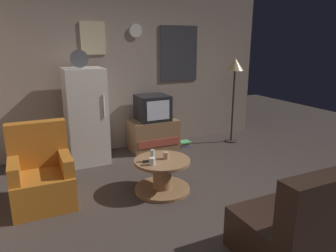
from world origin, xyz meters
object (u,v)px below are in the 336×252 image
Objects in this scene: wine_glass at (153,155)px; remote_control at (149,161)px; mug_ceramic_white at (152,161)px; armchair at (42,176)px; fridge at (86,116)px; book_stack at (184,144)px; couch at (331,218)px; mug_ceramic_tan at (166,155)px; crt_tv at (153,108)px; coffee_table at (162,175)px; standing_lamp at (235,71)px; tv_stand at (153,134)px.

wine_glass reaches higher than remote_control.
mug_ceramic_white is 0.09× the size of armchair.
fridge reaches higher than book_stack.
couch reaches higher than wine_glass.
mug_ceramic_tan is 1.52m from armchair.
wine_glass is 1.34m from armchair.
armchair is at bearing 138.67° from couch.
armchair is at bearing -123.97° from fridge.
fridge is 1.89m from book_stack.
coffee_table is at bearing -108.42° from crt_tv.
mug_ceramic_white is at bearing -72.97° from fridge.
wine_glass is at bearing -179.97° from mug_ceramic_tan.
remote_control is (-0.18, -0.00, 0.22)m from coffee_table.
coffee_table is 0.75× the size of armchair.
remote_control is (-0.05, -0.01, -0.06)m from wine_glass.
couch reaches higher than mug_ceramic_tan.
standing_lamp is 3.77m from armchair.
couch is at bearing -41.33° from armchair.
fridge is 1.66m from mug_ceramic_white.
standing_lamp is 0.94× the size of couch.
mug_ceramic_tan is at bearing -106.54° from crt_tv.
couch is at bearing -51.97° from remote_control.
coffee_table is 1.47m from armchair.
crt_tv is 1.70m from wine_glass.
fridge reaches higher than remote_control.
wine_glass is 2.05m from couch.
couch is at bearing -83.16° from tv_stand.
tv_stand is 0.63m from book_stack.
fridge is 19.67× the size of mug_ceramic_white.
crt_tv is (-0.01, -0.00, 0.49)m from tv_stand.
fridge is 2.11× the size of tv_stand.
crt_tv is at bearing 96.95° from couch.
mug_ceramic_white is at bearing -19.01° from armchair.
crt_tv is at bearing 67.21° from mug_ceramic_white.
mug_ceramic_white is 1.98m from couch.
mug_ceramic_tan is at bearing -63.73° from fridge.
crt_tv is at bearing 168.15° from book_stack.
tv_stand is at bearing 73.24° from mug_ceramic_tan.
tv_stand is 1.17× the size of coffee_table.
standing_lamp is at bearing 69.47° from couch.
wine_glass reaches higher than tv_stand.
tv_stand is at bearing 71.38° from coffee_table.
crt_tv is 6.00× the size of mug_ceramic_tan.
wine_glass reaches higher than mug_ceramic_white.
coffee_table is 1.82m from book_stack.
mug_ceramic_white is (-0.71, -1.66, 0.20)m from tv_stand.
fridge is at bearing 116.27° from mug_ceramic_tan.
crt_tv reaches higher than mug_ceramic_white.
mug_ceramic_tan is at bearing 0.03° from wine_glass.
fridge reaches higher than wine_glass.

